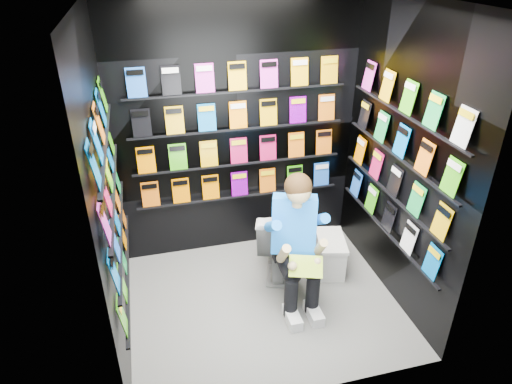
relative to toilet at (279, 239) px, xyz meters
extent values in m
plane|color=slate|center=(-0.28, -0.44, -0.37)|extent=(2.40, 2.40, 0.00)
plane|color=white|center=(-0.28, -0.44, 2.23)|extent=(2.40, 2.40, 0.00)
cube|color=black|center=(-0.28, 0.56, 0.93)|extent=(2.40, 0.04, 2.60)
cube|color=black|center=(-0.28, -1.44, 0.93)|extent=(2.40, 0.04, 2.60)
cube|color=black|center=(-1.48, -0.44, 0.93)|extent=(0.04, 2.00, 2.60)
cube|color=black|center=(0.92, -0.44, 0.93)|extent=(0.04, 2.00, 2.60)
imported|color=white|center=(0.00, 0.00, 0.00)|extent=(0.64, 0.85, 0.73)
cube|color=silver|center=(0.50, -0.13, -0.20)|extent=(0.34, 0.49, 0.33)
cube|color=silver|center=(0.50, -0.13, -0.02)|extent=(0.36, 0.51, 0.03)
cube|color=green|center=(0.00, -0.73, 0.21)|extent=(0.32, 0.24, 0.12)
camera|label=1|loc=(-1.15, -3.54, 2.56)|focal=32.00mm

